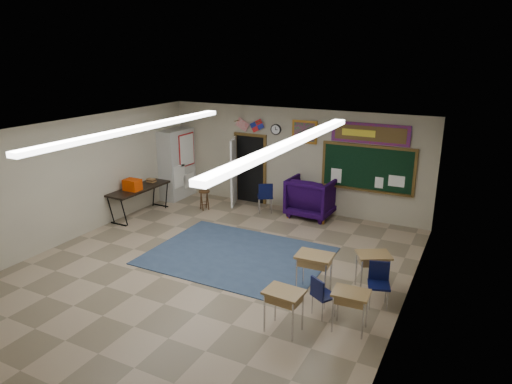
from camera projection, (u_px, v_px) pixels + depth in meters
The scene contains 25 objects.
floor at pixel (212, 268), 9.97m from camera, with size 9.00×9.00×0.00m, color gray.
back_wall at pixel (293, 160), 13.35m from camera, with size 8.00×0.04×3.00m, color #AFA78E.
front_wall at pixel (14, 306), 5.71m from camera, with size 8.00×0.04×3.00m, color #AFA78E.
left_wall at pixel (73, 180), 11.27m from camera, with size 0.04×9.00×3.00m, color #AFA78E.
right_wall at pixel (407, 238), 7.78m from camera, with size 0.04×9.00×3.00m, color #AFA78E.
ceiling at pixel (207, 132), 9.08m from camera, with size 8.00×9.00×0.04m, color silver.
area_rug at pixel (237, 256), 10.56m from camera, with size 4.00×3.00×0.02m, color #354865.
fluorescent_strips at pixel (207, 135), 9.10m from camera, with size 3.86×6.00×0.10m, color white, non-canonical shape.
doorway at pixel (246, 170), 14.01m from camera, with size 1.10×0.89×2.16m.
chalkboard at pixel (367, 170), 12.37m from camera, with size 2.55×0.14×1.30m.
bulletin_board at pixel (370, 134), 12.08m from camera, with size 2.10×0.05×0.55m.
framed_art_print at pixel (305, 132), 12.91m from camera, with size 0.75×0.05×0.65m.
wall_clock at pixel (276, 130), 13.31m from camera, with size 0.32×0.05×0.32m.
wall_flags at pixel (250, 123), 13.62m from camera, with size 1.16×0.06×0.70m, color red, non-canonical shape.
storage_cabinet at pixel (177, 164), 14.54m from camera, with size 0.59×1.25×2.20m.
wingback_armchair at pixel (312, 197), 12.99m from camera, with size 1.23×1.26×1.15m, color black.
student_chair_reading at pixel (265, 197), 13.33m from camera, with size 0.46×0.46×0.92m, color black, non-canonical shape.
student_chair_desk_a at pixel (324, 296), 8.10m from camera, with size 0.38×0.38×0.77m, color black, non-canonical shape.
student_chair_desk_b at pixel (379, 286), 8.39m from camera, with size 0.41×0.41×0.83m, color black, non-canonical shape.
student_desk_front_left at pixel (314, 272), 8.82m from camera, with size 0.71×0.55×0.82m.
student_desk_front_right at pixel (372, 270), 8.98m from camera, with size 0.79×0.73×0.77m.
student_desk_back_left at pixel (284, 309), 7.63m from camera, with size 0.66×0.51×0.76m.
student_desk_back_right at pixel (350, 309), 7.67m from camera, with size 0.63×0.49×0.72m.
folding_table at pixel (140, 200), 13.07m from camera, with size 0.71×2.02×1.14m.
wooden_stool at pixel (204, 200), 13.58m from camera, with size 0.33×0.33×0.58m.
Camera 1 is at (4.99, -7.58, 4.56)m, focal length 32.00 mm.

